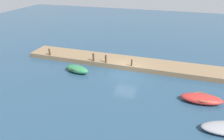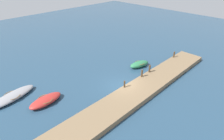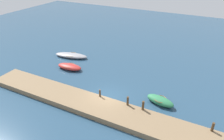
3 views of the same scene
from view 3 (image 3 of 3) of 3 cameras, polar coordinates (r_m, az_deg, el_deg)
ground_plane at (r=23.13m, az=-1.30°, el=-7.55°), size 84.00×84.00×0.00m
dock_platform at (r=21.50m, az=-4.03°, el=-9.89°), size 26.81×3.20×0.56m
rowboat_red at (r=29.18m, az=-11.38°, el=0.89°), size 3.61×1.72×0.71m
motorboat_grey at (r=32.64m, az=-10.95°, el=3.89°), size 5.28×2.65×0.60m
dinghy_green at (r=22.62m, az=12.87°, el=-8.04°), size 3.18×1.85×0.80m
mooring_post_west at (r=22.20m, az=-3.28°, el=-6.25°), size 0.19×0.19×0.81m
mooring_post_mid_west at (r=21.01m, az=4.25°, el=-8.32°), size 0.22×0.22×0.96m
mooring_post_mid_east at (r=20.59m, az=8.37°, el=-9.46°), size 0.23×0.23×0.96m
mooring_post_east at (r=20.13m, az=25.54°, el=-13.70°), size 0.22×0.22×0.86m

